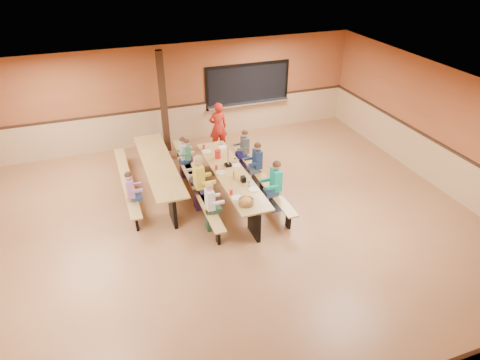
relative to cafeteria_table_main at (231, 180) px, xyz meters
name	(u,v)px	position (x,y,z in m)	size (l,w,h in m)	color
ground	(217,232)	(-0.74, -1.17, -0.53)	(12.00, 12.00, 0.00)	brown
room_envelope	(216,206)	(-0.74, -1.17, 0.16)	(12.04, 10.04, 3.02)	brown
kitchen_pass_through	(248,87)	(1.86, 3.79, 0.96)	(2.78, 0.28, 1.38)	black
structural_post	(163,103)	(-0.94, 3.23, 0.97)	(0.18, 0.18, 3.00)	black
cafeteria_table_main	(231,180)	(0.00, 0.00, 0.00)	(1.91, 3.70, 0.74)	#AB8544
cafeteria_table_second	(159,171)	(-1.56, 1.08, 0.00)	(1.91, 3.70, 0.74)	#AB8544
seated_child_white_left	(210,207)	(-0.83, -1.02, 0.07)	(0.36, 0.29, 1.19)	white
seated_adult_yellow	(199,183)	(-0.83, -0.11, 0.17)	(0.45, 0.37, 1.38)	gold
seated_child_grey_left	(184,157)	(-0.83, 1.49, 0.05)	(0.34, 0.28, 1.15)	#BBBBBB
seated_child_teal_right	(276,187)	(0.83, -0.81, 0.12)	(0.41, 0.34, 1.29)	#139B83
seated_child_navy_right	(257,165)	(0.83, 0.34, 0.09)	(0.38, 0.31, 1.23)	navy
seated_child_char_right	(245,151)	(0.83, 1.25, 0.07)	(0.36, 0.30, 1.19)	#43484B
seated_child_purple_sec	(131,195)	(-2.38, 0.06, 0.06)	(0.35, 0.29, 1.17)	#9F6598
seated_child_green_sec	(188,159)	(-0.73, 1.43, 0.03)	(0.32, 0.26, 1.10)	#3B7D55
seated_child_tan_sec	(199,178)	(-0.73, 0.30, 0.04)	(0.33, 0.27, 1.13)	#A29782
standing_woman	(218,127)	(0.52, 2.71, 0.23)	(0.55, 0.36, 1.51)	#AB1D13
punch_pitcher	(218,154)	(-0.07, 0.85, 0.32)	(0.16, 0.16, 0.22)	red
chip_bowl	(246,201)	(-0.13, -1.40, 0.29)	(0.32, 0.32, 0.15)	#FFA828
napkin_dispenser	(243,179)	(0.14, -0.49, 0.28)	(0.10, 0.14, 0.13)	black
condiment_mustard	(235,176)	(-0.01, -0.32, 0.30)	(0.06, 0.06, 0.17)	yellow
condiment_ketchup	(234,175)	(-0.01, -0.27, 0.30)	(0.06, 0.06, 0.17)	#B2140F
table_paddle	(228,161)	(0.05, 0.36, 0.35)	(0.16, 0.16, 0.56)	black
place_settings	(231,171)	(0.00, 0.00, 0.27)	(0.65, 3.30, 0.11)	beige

